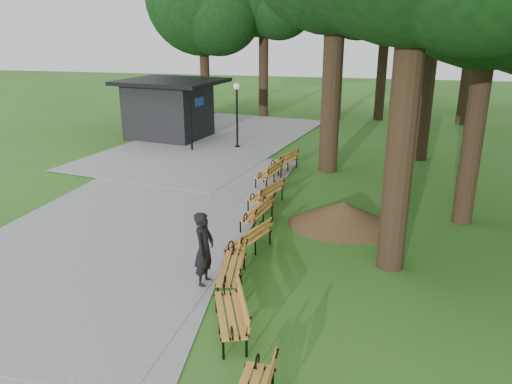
% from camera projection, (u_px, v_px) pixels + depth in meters
% --- Properties ---
extents(ground, '(100.00, 100.00, 0.00)m').
position_uv_depth(ground, '(230.00, 267.00, 12.97)').
color(ground, '#2A631C').
rests_on(ground, ground).
extents(path, '(12.00, 38.00, 0.06)m').
position_uv_depth(path, '(138.00, 214.00, 16.58)').
color(path, gray).
rests_on(path, ground).
extents(person, '(0.49, 0.71, 1.87)m').
position_uv_depth(person, '(204.00, 249.00, 11.85)').
color(person, black).
rests_on(person, ground).
extents(kiosk, '(5.81, 5.26, 3.21)m').
position_uv_depth(kiosk, '(169.00, 109.00, 27.41)').
color(kiosk, black).
rests_on(kiosk, ground).
extents(lamp_post, '(0.32, 0.32, 3.27)m').
position_uv_depth(lamp_post, '(237.00, 102.00, 24.84)').
color(lamp_post, black).
rests_on(lamp_post, ground).
extents(dirt_mound, '(2.89, 2.89, 0.79)m').
position_uv_depth(dirt_mound, '(343.00, 214.00, 15.57)').
color(dirt_mound, '#47301C').
rests_on(dirt_mound, ground).
extents(bench_1, '(1.30, 2.00, 0.88)m').
position_uv_depth(bench_1, '(230.00, 314.00, 10.08)').
color(bench_1, orange).
rests_on(bench_1, ground).
extents(bench_2, '(0.92, 1.98, 0.88)m').
position_uv_depth(bench_2, '(232.00, 269.00, 11.97)').
color(bench_2, orange).
rests_on(bench_2, ground).
extents(bench_3, '(1.18, 2.00, 0.88)m').
position_uv_depth(bench_3, '(249.00, 239.00, 13.63)').
color(bench_3, orange).
rests_on(bench_3, ground).
extents(bench_4, '(0.90, 1.97, 0.88)m').
position_uv_depth(bench_4, '(257.00, 212.00, 15.58)').
color(bench_4, orange).
rests_on(bench_4, ground).
extents(bench_5, '(1.18, 2.00, 0.88)m').
position_uv_depth(bench_5, '(266.00, 194.00, 17.27)').
color(bench_5, orange).
rests_on(bench_5, ground).
extents(bench_6, '(0.95, 1.98, 0.88)m').
position_uv_depth(bench_6, '(269.00, 173.00, 19.66)').
color(bench_6, orange).
rests_on(bench_6, ground).
extents(bench_7, '(1.22, 2.00, 0.88)m').
position_uv_depth(bench_7, '(283.00, 161.00, 21.35)').
color(bench_7, orange).
rests_on(bench_7, ground).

